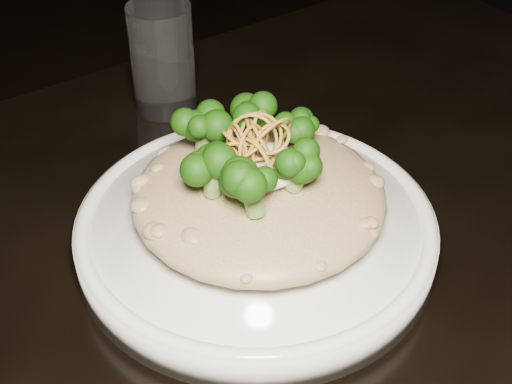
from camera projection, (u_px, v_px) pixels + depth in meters
table at (269, 382)px, 0.57m from camera, size 1.10×0.80×0.75m
plate at (256, 232)px, 0.56m from camera, size 0.28×0.28×0.03m
risotto at (259, 196)px, 0.54m from camera, size 0.19×0.19×0.04m
broccoli at (248, 146)px, 0.51m from camera, size 0.13×0.13×0.05m
cheese at (261, 165)px, 0.52m from camera, size 0.06×0.06×0.02m
shallots at (255, 136)px, 0.51m from camera, size 0.05×0.05×0.03m
drinking_glass at (163, 59)px, 0.70m from camera, size 0.07×0.07×0.11m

